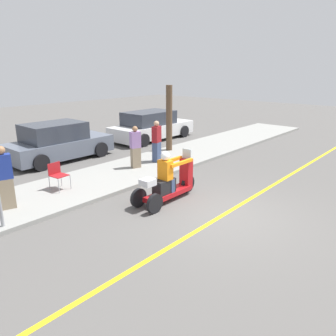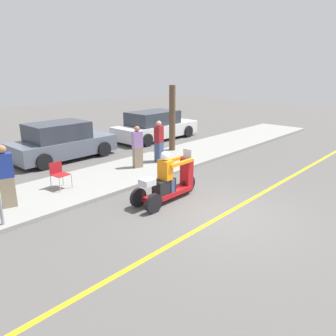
% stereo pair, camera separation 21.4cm
% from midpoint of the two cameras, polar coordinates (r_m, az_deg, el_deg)
% --- Properties ---
extents(ground_plane, '(60.00, 60.00, 0.00)m').
position_cam_midpoint_polar(ground_plane, '(8.79, 10.24, -8.13)').
color(ground_plane, '#565451').
extents(lane_stripe, '(24.00, 0.12, 0.01)m').
position_cam_midpoint_polar(lane_stripe, '(8.62, 9.43, -8.59)').
color(lane_stripe, gold).
rests_on(lane_stripe, ground).
extents(sidewalk_strip, '(28.00, 2.80, 0.12)m').
position_cam_midpoint_polar(sidewalk_strip, '(11.68, -9.06, -1.39)').
color(sidewalk_strip, gray).
rests_on(sidewalk_strip, ground).
extents(motorcycle_trike, '(2.36, 0.72, 1.50)m').
position_cam_midpoint_polar(motorcycle_trike, '(9.41, 0.71, -2.61)').
color(motorcycle_trike, black).
rests_on(motorcycle_trike, ground).
extents(spectator_far_back, '(0.42, 0.33, 1.57)m').
position_cam_midpoint_polar(spectator_far_back, '(12.21, -4.83, 3.55)').
color(spectator_far_back, gray).
rests_on(spectator_far_back, sidewalk_strip).
extents(spectator_mid_group, '(0.44, 0.33, 1.63)m').
position_cam_midpoint_polar(spectator_mid_group, '(12.95, -1.11, 4.52)').
color(spectator_mid_group, '#38476B').
rests_on(spectator_mid_group, sidewalk_strip).
extents(spectator_end_of_line, '(0.45, 0.34, 1.69)m').
position_cam_midpoint_polar(spectator_end_of_line, '(9.56, -25.80, -1.52)').
color(spectator_end_of_line, gray).
rests_on(spectator_end_of_line, sidewalk_strip).
extents(folding_chair_curbside, '(0.51, 0.51, 0.82)m').
position_cam_midpoint_polar(folding_chair_curbside, '(10.58, -17.98, -0.73)').
color(folding_chair_curbside, '#A5A8AD').
rests_on(folding_chair_curbside, sidewalk_strip).
extents(parked_car_lot_left, '(4.88, 2.08, 1.53)m').
position_cam_midpoint_polar(parked_car_lot_left, '(17.81, -1.90, 7.31)').
color(parked_car_lot_left, silver).
rests_on(parked_car_lot_left, ground).
extents(parked_car_lot_right, '(4.27, 2.06, 1.57)m').
position_cam_midpoint_polar(parked_car_lot_right, '(14.46, -17.62, 4.34)').
color(parked_car_lot_right, slate).
rests_on(parked_car_lot_right, ground).
extents(tree_trunk, '(0.28, 0.28, 2.89)m').
position_cam_midpoint_polar(tree_trunk, '(14.76, 1.16, 8.65)').
color(tree_trunk, brown).
rests_on(tree_trunk, sidewalk_strip).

